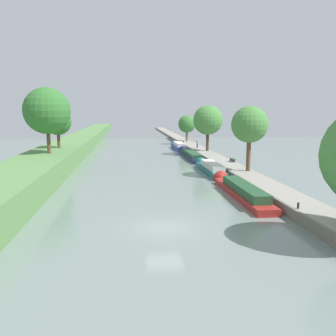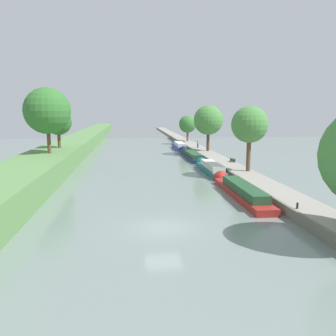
% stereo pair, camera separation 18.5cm
% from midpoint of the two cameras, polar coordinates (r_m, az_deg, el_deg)
% --- Properties ---
extents(ground_plane, '(160.00, 160.00, 0.00)m').
position_cam_midpoint_polar(ground_plane, '(24.25, -0.79, -9.79)').
color(ground_plane, slate).
extents(right_towpath, '(3.01, 260.00, 0.83)m').
position_cam_midpoint_polar(right_towpath, '(27.55, 23.36, -7.32)').
color(right_towpath, gray).
rests_on(right_towpath, ground_plane).
extents(stone_quay, '(0.25, 260.00, 0.88)m').
position_cam_midpoint_polar(stone_quay, '(26.78, 20.30, -7.54)').
color(stone_quay, '#6B665B').
rests_on(stone_quay, ground_plane).
extents(narrowboat_red, '(1.89, 14.07, 1.92)m').
position_cam_midpoint_polar(narrowboat_red, '(33.80, 11.57, -3.52)').
color(narrowboat_red, maroon).
rests_on(narrowboat_red, ground_plane).
extents(narrowboat_teal, '(1.86, 11.21, 1.95)m').
position_cam_midpoint_polar(narrowboat_teal, '(45.81, 6.83, 0.04)').
color(narrowboat_teal, '#195B60').
rests_on(narrowboat_teal, ground_plane).
extents(narrowboat_navy, '(1.88, 15.90, 1.78)m').
position_cam_midpoint_polar(narrowboat_navy, '(60.41, 3.54, 2.23)').
color(narrowboat_navy, '#141E42').
rests_on(narrowboat_navy, ground_plane).
extents(narrowboat_blue, '(1.93, 11.04, 1.96)m').
position_cam_midpoint_polar(narrowboat_blue, '(74.08, 1.61, 3.65)').
color(narrowboat_blue, '#283D93').
rests_on(narrowboat_blue, ground_plane).
extents(tree_rightbank_midnear, '(4.34, 4.34, 7.73)m').
position_cam_midpoint_polar(tree_rightbank_midnear, '(42.30, 13.16, 6.93)').
color(tree_rightbank_midnear, brown).
rests_on(tree_rightbank_midnear, right_towpath).
extents(tree_rightbank_midfar, '(5.27, 5.27, 8.16)m').
position_cam_midpoint_polar(tree_rightbank_midfar, '(62.96, 6.49, 7.81)').
color(tree_rightbank_midfar, '#4C3828').
rests_on(tree_rightbank_midfar, right_towpath).
extents(tree_rightbank_far, '(4.13, 4.13, 6.12)m').
position_cam_midpoint_polar(tree_rightbank_far, '(83.29, 3.05, 7.22)').
color(tree_rightbank_far, brown).
rests_on(tree_rightbank_far, right_towpath).
extents(tree_leftbank_downstream, '(3.89, 3.89, 5.78)m').
position_cam_midpoint_polar(tree_leftbank_downstream, '(53.62, -17.78, 7.23)').
color(tree_leftbank_downstream, brown).
rests_on(tree_leftbank_downstream, left_grassy_bank).
extents(tree_leftbank_upstream, '(5.88, 5.88, 8.35)m').
position_cam_midpoint_polar(tree_leftbank_upstream, '(46.90, -19.40, 8.86)').
color(tree_leftbank_upstream, brown).
rests_on(tree_leftbank_upstream, left_grassy_bank).
extents(person_walking, '(0.34, 0.34, 1.66)m').
position_cam_midpoint_polar(person_walking, '(68.49, 4.77, 4.09)').
color(person_walking, '#282D42').
rests_on(person_walking, right_towpath).
extents(mooring_bollard_near, '(0.16, 0.16, 0.45)m').
position_cam_midpoint_polar(mooring_bollard_near, '(27.47, 20.45, -5.81)').
color(mooring_bollard_near, black).
rests_on(mooring_bollard_near, right_towpath).
extents(mooring_bollard_far, '(0.16, 0.16, 0.45)m').
position_cam_midpoint_polar(mooring_bollard_far, '(78.80, 2.47, 4.33)').
color(mooring_bollard_far, black).
rests_on(mooring_bollard_far, right_towpath).
extents(park_bench, '(0.44, 1.50, 0.47)m').
position_cam_midpoint_polar(park_bench, '(50.03, 10.46, 1.41)').
color(park_bench, '#333338').
rests_on(park_bench, right_towpath).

